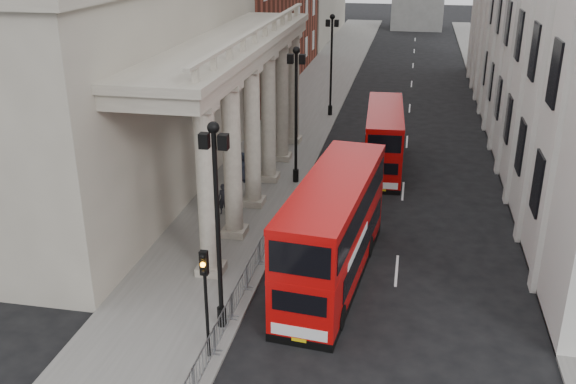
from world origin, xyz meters
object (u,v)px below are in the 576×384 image
Objects in this scene: lamp_post_mid at (296,106)px; bus_near at (333,228)px; lamp_post_south at (217,214)px; pedestrian_c at (242,167)px; pedestrian_b at (233,193)px; traffic_light at (205,285)px; bus_far at (384,138)px; lamp_post_north at (331,58)px; pedestrian_a at (224,199)px.

lamp_post_mid reaches higher than bus_near.
lamp_post_south is 16.21m from pedestrian_c.
pedestrian_b is at bearing 139.60° from bus_near.
pedestrian_c is (-3.38, 17.42, -2.04)m from traffic_light.
lamp_post_mid is at bearing 90.32° from traffic_light.
pedestrian_c is at bearing -169.65° from lamp_post_mid.
lamp_post_mid is 6.99m from bus_far.
pedestrian_b is at bearing -87.72° from pedestrian_c.
lamp_post_north is 27.63m from bus_near.
lamp_post_mid is 4.79× the size of pedestrian_a.
bus_far is 11.54m from pedestrian_b.
lamp_post_mid reaches higher than pedestrian_b.
lamp_post_south is at bearing -78.38° from pedestrian_a.
lamp_post_south is at bearing -122.71° from bus_near.
bus_near is (3.65, 6.76, -0.63)m from traffic_light.
traffic_light is 0.38× the size of bus_near.
lamp_post_south reaches higher than bus_far.
bus_near is at bearing -98.07° from bus_far.
lamp_post_mid is 5.09m from pedestrian_c.
pedestrian_a is (-6.72, 5.66, -1.49)m from bus_near.
lamp_post_mid is 16.00m from lamp_post_north.
lamp_post_mid is at bearing -90.00° from lamp_post_north.
bus_near is 7.00× the size of pedestrian_b.
lamp_post_mid is at bearing -125.71° from pedestrian_b.
pedestrian_c is at bearing -101.19° from lamp_post_north.
lamp_post_south is at bearing -90.00° from lamp_post_mid.
bus_far is at bearing 77.04° from traffic_light.
bus_near is at bearing -61.62° from pedestrian_c.
pedestrian_a is 1.13m from pedestrian_b.
lamp_post_south is 1.00× the size of lamp_post_north.
bus_far is 5.42× the size of pedestrian_a.
lamp_post_north is 1.93× the size of traffic_light.
pedestrian_a is (-2.97, 10.40, -3.92)m from lamp_post_south.
pedestrian_b is (-7.91, -8.32, -1.18)m from bus_far.
lamp_post_north is 21.06m from pedestrian_b.
pedestrian_c is (-8.41, -4.43, -1.03)m from bus_far.
bus_near is 6.45× the size of pedestrian_a.
lamp_post_north is at bearing -101.65° from pedestrian_b.
lamp_post_south is at bearing -82.98° from pedestrian_c.
pedestrian_c reaches higher than pedestrian_b.
lamp_post_north is 4.38× the size of pedestrian_c.
traffic_light is 17.86m from pedestrian_c.
pedestrian_a is at bearing 103.91° from traffic_light.
traffic_light is at bearing -89.68° from lamp_post_mid.
bus_far is (5.13, 19.83, -2.81)m from lamp_post_south.
bus_near is 15.16m from bus_far.
traffic_light is at bearing 98.14° from pedestrian_b.
lamp_post_south is 20.67m from bus_far.
traffic_light is at bearing -84.03° from pedestrian_c.
bus_far is at bearing 36.73° from lamp_post_mid.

